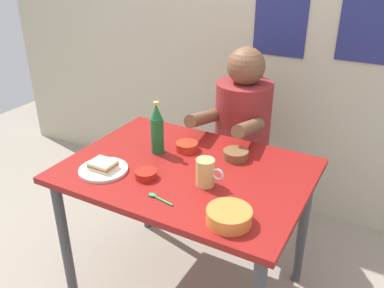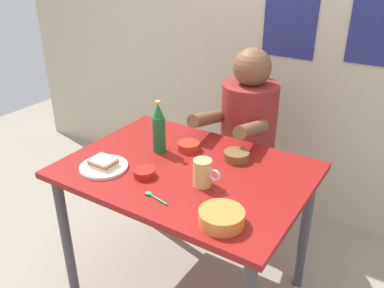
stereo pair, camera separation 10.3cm
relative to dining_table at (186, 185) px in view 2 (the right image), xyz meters
name	(u,v)px [view 2 (the right image)]	position (x,y,z in m)	size (l,w,h in m)	color
ground_plane	(187,287)	(0.00, 0.00, -0.65)	(6.00, 6.00, 0.00)	gray
wall_back	(282,12)	(0.00, 1.05, 0.65)	(4.40, 0.09, 2.60)	#BCB299
dining_table	(186,185)	(0.00, 0.00, 0.00)	(1.10, 0.80, 0.74)	maroon
stool	(245,181)	(0.02, 0.63, -0.30)	(0.34, 0.34, 0.45)	#4C4C51
person_seated	(248,119)	(0.02, 0.62, 0.12)	(0.33, 0.56, 0.72)	maroon
plate_orange	(104,167)	(-0.31, -0.21, 0.10)	(0.22, 0.22, 0.01)	silver
sandwich	(103,162)	(-0.31, -0.21, 0.13)	(0.11, 0.09, 0.04)	beige
beer_mug	(203,173)	(0.14, -0.09, 0.15)	(0.13, 0.08, 0.12)	#D1BC66
beer_bottle	(159,129)	(-0.20, 0.07, 0.21)	(0.06, 0.06, 0.26)	#19602D
sauce_bowl_chili	(189,146)	(-0.09, 0.16, 0.12)	(0.11, 0.11, 0.04)	red
condiment_bowl_brown	(237,155)	(0.16, 0.19, 0.12)	(0.12, 0.12, 0.04)	brown
sambal_bowl_red	(144,173)	(-0.11, -0.16, 0.11)	(0.10, 0.10, 0.03)	#B21E14
soup_bowl_orange	(221,217)	(0.33, -0.28, 0.12)	(0.17, 0.17, 0.05)	orange
spoon	(152,196)	(0.01, -0.27, 0.10)	(0.13, 0.04, 0.01)	#26A559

